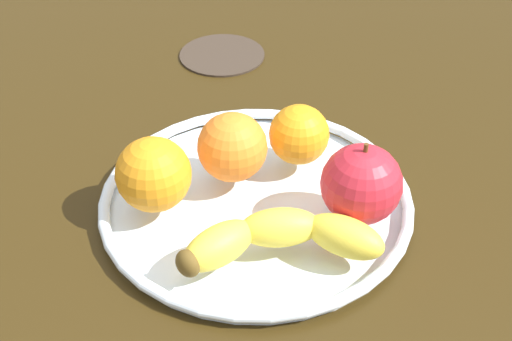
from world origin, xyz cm
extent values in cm
cube|color=#30220B|center=(0.00, 0.00, -2.00)|extent=(129.25, 129.25, 4.00)
cylinder|color=silver|center=(0.00, 0.00, 0.30)|extent=(30.88, 30.88, 0.60)
torus|color=silver|center=(0.00, 0.00, 1.20)|extent=(32.17, 32.17, 1.20)
ellipsoid|color=yellow|center=(-3.50, 11.00, 3.66)|extent=(7.35, 8.37, 3.72)
ellipsoid|color=yellow|center=(1.21, 7.25, 3.66)|extent=(8.43, 6.23, 3.72)
ellipsoid|color=yellow|center=(7.21, 6.82, 3.66)|extent=(8.24, 5.35, 3.72)
ellipsoid|color=brown|center=(10.54, 7.60, 3.66)|extent=(2.54, 2.99, 2.60)
sphere|color=red|center=(-7.45, 7.43, 5.73)|extent=(7.86, 7.86, 7.86)
cylinder|color=#593819|center=(-7.45, 7.43, 9.86)|extent=(0.44, 0.44, 1.20)
sphere|color=orange|center=(9.56, -3.17, 5.54)|extent=(7.47, 7.47, 7.47)
sphere|color=orange|center=(-6.71, -3.12, 5.03)|extent=(6.46, 6.46, 6.46)
sphere|color=orange|center=(0.77, -3.83, 5.44)|extent=(7.27, 7.27, 7.27)
cylinder|color=#362B20|center=(-10.20, -30.54, 0.30)|extent=(11.94, 11.94, 0.60)
camera|label=1|loc=(23.93, 46.99, 46.99)|focal=47.68mm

